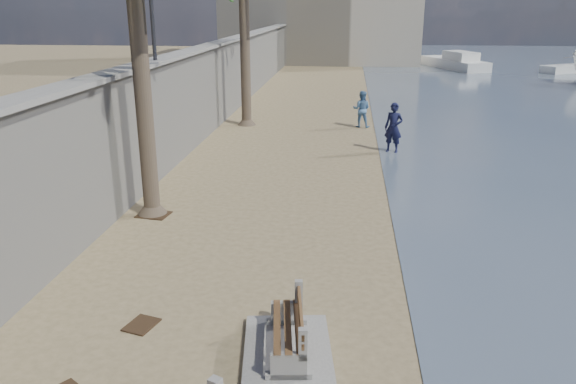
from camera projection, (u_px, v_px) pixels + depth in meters
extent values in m
cube|color=gray|center=(215.00, 86.00, 25.22)|extent=(0.45, 70.00, 3.50)
cube|color=gray|center=(213.00, 45.00, 24.65)|extent=(0.80, 70.00, 0.12)
cube|color=gray|center=(288.00, 352.00, 8.79)|extent=(1.60, 2.15, 0.11)
cylinder|color=brown|center=(142.00, 84.00, 13.64)|extent=(0.42, 0.42, 6.79)
cylinder|color=brown|center=(245.00, 44.00, 24.50)|extent=(0.44, 0.44, 7.20)
imported|color=black|center=(394.00, 124.00, 20.58)|extent=(0.90, 0.76, 2.11)
imported|color=#4F77A3|center=(362.00, 107.00, 24.87)|extent=(0.95, 0.79, 1.79)
cube|color=silver|center=(576.00, 69.00, 45.71)|extent=(6.42, 4.67, 0.70)
cube|color=#382616|center=(154.00, 215.00, 14.64)|extent=(0.88, 0.75, 0.03)
cube|color=#382616|center=(141.00, 325.00, 9.60)|extent=(0.58, 0.66, 0.03)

